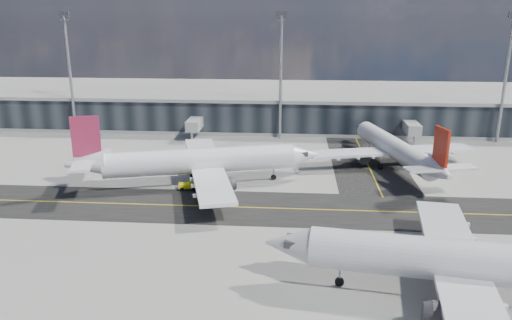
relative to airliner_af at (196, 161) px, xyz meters
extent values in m
plane|color=gray|center=(13.34, -13.71, -4.26)|extent=(300.00, 300.00, 0.00)
cube|color=black|center=(13.34, -9.71, -4.25)|extent=(180.00, 14.00, 0.02)
cube|color=black|center=(31.34, 21.29, -4.25)|extent=(14.00, 50.00, 0.02)
cube|color=yellow|center=(13.34, -9.71, -4.23)|extent=(180.00, 0.25, 0.01)
cube|color=yellow|center=(31.34, 21.29, -4.23)|extent=(0.25, 50.00, 0.01)
cube|color=black|center=(13.34, 41.29, -0.26)|extent=(150.00, 12.00, 8.00)
cube|color=gray|center=(13.34, 41.29, 4.14)|extent=(152.00, 13.00, 0.80)
cube|color=gray|center=(13.34, 41.29, -3.86)|extent=(150.00, 12.20, 0.80)
cube|color=gray|center=(-6.66, 33.29, -0.76)|extent=(3.00, 10.00, 2.40)
cylinder|color=gray|center=(-6.66, 28.29, -3.06)|extent=(0.60, 0.60, 2.40)
cube|color=gray|center=(43.34, 33.29, -0.76)|extent=(3.00, 10.00, 2.40)
cylinder|color=gray|center=(43.34, 28.29, -3.06)|extent=(0.60, 0.60, 2.40)
cylinder|color=gray|center=(-36.66, 34.29, 9.74)|extent=(0.70, 0.70, 28.00)
cube|color=#2D2D30|center=(-36.66, 34.29, 23.94)|extent=(2.50, 0.50, 1.40)
cylinder|color=gray|center=(13.34, 34.29, 9.74)|extent=(0.70, 0.70, 28.00)
cube|color=#2D2D30|center=(13.34, 34.29, 23.94)|extent=(2.50, 0.50, 1.40)
cylinder|color=gray|center=(63.34, 34.29, 9.74)|extent=(0.70, 0.70, 28.00)
cylinder|color=white|center=(0.63, 0.17, 0.07)|extent=(32.50, 12.72, 4.33)
cone|color=white|center=(18.41, 5.01, 0.07)|extent=(6.37, 5.61, 4.33)
cone|color=white|center=(-17.66, -4.81, 0.72)|extent=(7.41, 5.89, 4.33)
cube|color=white|center=(1.68, 0.46, -1.01)|extent=(14.91, 36.97, 0.54)
cylinder|color=#2D2D30|center=(1.02, 7.01, -2.20)|extent=(5.05, 3.60, 2.49)
cylinder|color=#2D2D30|center=(4.43, -5.53, -2.20)|extent=(5.05, 3.60, 2.49)
cube|color=silver|center=(1.02, 7.01, -1.33)|extent=(2.20, 0.99, 0.87)
cube|color=silver|center=(4.43, -5.53, -1.33)|extent=(2.20, 0.99, 0.87)
cube|color=#791C4C|center=(-17.14, -4.67, 5.28)|extent=(4.52, 1.67, 6.72)
cube|color=white|center=(-17.66, -4.81, 1.37)|extent=(6.34, 13.34, 0.38)
cube|color=#2D2D30|center=(17.88, 4.87, 0.51)|extent=(2.72, 2.87, 0.76)
cylinder|color=gray|center=(13.18, 3.59, -2.96)|extent=(0.32, 0.32, 2.17)
cylinder|color=black|center=(13.18, 3.59, -3.77)|extent=(1.04, 0.62, 0.98)
cylinder|color=black|center=(-1.27, 3.02, -3.66)|extent=(1.29, 0.84, 1.19)
cylinder|color=black|center=(0.44, -3.25, -3.66)|extent=(1.29, 0.84, 1.19)
cylinder|color=white|center=(35.91, 13.20, -0.38)|extent=(10.90, 29.17, 3.88)
cone|color=white|center=(31.86, 29.19, -0.38)|extent=(4.95, 5.65, 3.88)
cone|color=white|center=(40.07, -3.26, 0.20)|extent=(5.19, 6.59, 3.88)
cube|color=white|center=(35.67, 14.14, -1.35)|extent=(33.17, 12.79, 0.49)
cylinder|color=#2D2D30|center=(29.79, 13.66, -2.42)|extent=(3.16, 4.50, 2.23)
cylinder|color=#2D2D30|center=(41.08, 16.51, -2.42)|extent=(3.16, 4.50, 2.23)
cube|color=silver|center=(29.79, 13.66, -1.64)|extent=(0.85, 1.98, 0.78)
cube|color=silver|center=(41.08, 16.51, -1.64)|extent=(0.85, 1.98, 0.78)
cube|color=#A51B0B|center=(39.95, -2.79, 4.28)|extent=(1.42, 4.06, 6.02)
cube|color=white|center=(40.07, -3.26, 0.79)|extent=(11.95, 5.49, 0.34)
cube|color=#2D2D30|center=(31.98, 28.72, 0.01)|extent=(2.55, 2.40, 0.68)
cylinder|color=gray|center=(33.05, 24.49, -3.09)|extent=(0.28, 0.28, 1.94)
cylinder|color=black|center=(33.05, 24.49, -3.82)|extent=(0.54, 0.93, 0.87)
cylinder|color=black|center=(33.32, 11.55, -3.73)|extent=(0.73, 1.15, 1.07)
cylinder|color=black|center=(38.97, 12.98, -3.73)|extent=(0.73, 1.15, 1.07)
cylinder|color=silver|center=(35.21, -33.47, 0.19)|extent=(33.63, 9.03, 4.44)
cone|color=silver|center=(16.51, -30.84, 0.19)|extent=(6.12, 5.17, 4.44)
cube|color=silver|center=(34.11, -33.31, -0.93)|extent=(10.74, 38.18, 0.56)
cylinder|color=#2D2D30|center=(32.09, -39.76, -2.15)|extent=(4.98, 3.18, 2.56)
cylinder|color=#2D2D30|center=(33.94, -26.55, -2.15)|extent=(4.98, 3.18, 2.56)
cube|color=silver|center=(32.09, -39.76, -1.26)|extent=(2.26, 0.75, 0.89)
cube|color=silver|center=(33.94, -26.55, -1.26)|extent=(2.26, 0.75, 0.89)
cube|color=#2D2D30|center=(17.06, -30.92, 0.63)|extent=(2.54, 2.73, 0.78)
cylinder|color=gray|center=(22.01, -31.62, -2.93)|extent=(0.30, 0.30, 2.22)
cylinder|color=black|center=(22.01, -31.62, -3.76)|extent=(1.04, 0.52, 1.00)
cylinder|color=black|center=(35.85, -36.92, -3.65)|extent=(1.29, 0.72, 1.22)
cylinder|color=black|center=(36.78, -30.32, -3.65)|extent=(1.29, 0.72, 1.22)
cube|color=#F1F40C|center=(-1.09, -2.52, -3.49)|extent=(3.31, 2.04, 0.72)
cube|color=#F1F40C|center=(-0.18, -2.33, -2.82)|extent=(1.38, 1.54, 0.93)
cube|color=black|center=(-0.18, -2.33, -2.46)|extent=(1.27, 1.47, 0.26)
cylinder|color=black|center=(-0.22, -1.66, -3.90)|extent=(0.76, 0.40, 0.72)
cylinder|color=black|center=(0.05, -2.97, -3.90)|extent=(0.76, 0.40, 0.72)
cylinder|color=black|center=(-2.23, -2.07, -3.90)|extent=(0.76, 0.40, 0.72)
cylinder|color=black|center=(-1.96, -3.38, -3.90)|extent=(0.76, 0.40, 0.72)
imported|color=white|center=(41.22, 16.73, -3.60)|extent=(2.83, 5.01, 1.32)
camera|label=1|loc=(16.59, -80.96, 25.06)|focal=35.00mm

